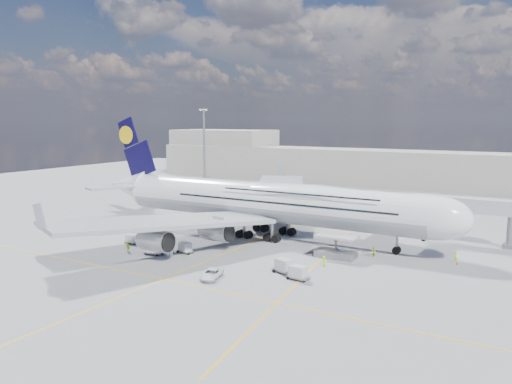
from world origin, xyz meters
The scene contains 31 objects.
ground centered at (0.00, 0.00, 0.00)m, with size 300.00×300.00×0.00m, color gray.
taxi_line_main centered at (0.00, 0.00, 0.01)m, with size 0.25×220.00×0.01m, color #FAB70D.
taxi_line_cross centered at (0.00, -20.00, 0.01)m, with size 120.00×0.25×0.01m, color #FAB70D.
taxi_line_diag centered at (14.00, 10.00, 0.01)m, with size 0.25×100.00×0.01m, color #FAB70D.
airliner centered at (0.26, 10.00, 6.87)m, with size 77.26×79.15×23.71m.
jet_bridge centered at (29.81, 20.94, 6.85)m, with size 18.80×12.10×8.50m.
cargo_loader centered at (16.82, 2.89, 1.25)m, with size 8.53×3.20×3.67m.
light_mast centered at (-40.00, 45.00, 13.21)m, with size 3.00×0.70×25.50m.
terminal centered at (0.00, 95.00, 6.00)m, with size 180.00×16.00×12.00m, color #B2AD9E.
hangar centered at (-70.00, 100.00, 9.00)m, with size 40.00×22.00×18.00m, color #B2AD9E.
dolly_row_a centered at (-18.48, -7.07, 0.91)m, with size 2.76×1.60×1.69m.
dolly_row_b centered at (-6.00, -7.35, 0.97)m, with size 3.17×2.24×1.81m.
dolly_row_c centered at (-9.91, -10.75, 0.37)m, with size 3.38×2.04×0.47m.
dolly_back centered at (-29.43, -4.19, 0.95)m, with size 2.81×1.50×1.77m.
dolly_nose_far centered at (16.54, -10.57, 1.07)m, with size 3.34×2.09×1.99m.
dolly_nose_near centered at (13.41, -8.78, 1.12)m, with size 3.65×2.65×2.08m.
baggage_tug centered at (-8.14, -9.63, 0.67)m, with size 2.66×1.91×1.51m.
catering_truck_inner centered at (-7.00, 32.61, 1.72)m, with size 6.62×4.64×3.64m.
catering_truck_outer centered at (-18.84, 46.98, 2.01)m, with size 7.89×6.28×4.34m.
service_van centered at (5.78, -16.29, 0.68)m, with size 2.24×4.86×1.35m, color white.
crew_nose centered at (34.40, 9.71, 0.83)m, with size 0.60×0.40×1.65m, color #AFFF1A.
crew_loader centered at (22.27, 6.11, 0.82)m, with size 0.80×0.62×1.64m, color #ABFF1A.
crew_wing centered at (-14.57, -11.93, 0.89)m, with size 1.04×0.43×1.78m, color #B3F91A.
crew_van centered at (17.26, -2.78, 0.83)m, with size 0.81×0.53×1.66m, color #BDFF1A.
crew_tug centered at (-9.00, -6.96, 0.77)m, with size 0.99×0.57×1.54m, color #F0FD1A.
cone_nose centered at (34.78, 8.46, 0.28)m, with size 0.45×0.45×0.58m.
cone_wing_left_inner centered at (-7.06, 28.62, 0.26)m, with size 0.42×0.42×0.53m.
cone_wing_left_outer centered at (-18.66, 35.88, 0.31)m, with size 0.50×0.50×0.64m.
cone_wing_right_inner centered at (-9.74, -6.45, 0.30)m, with size 0.49×0.49×0.63m.
cone_wing_right_outer centered at (-7.51, -9.31, 0.28)m, with size 0.46×0.46×0.58m.
cone_tail centered at (-27.62, 7.42, 0.28)m, with size 0.46×0.46×0.58m.
Camera 1 is at (45.52, -71.97, 22.39)m, focal length 35.00 mm.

